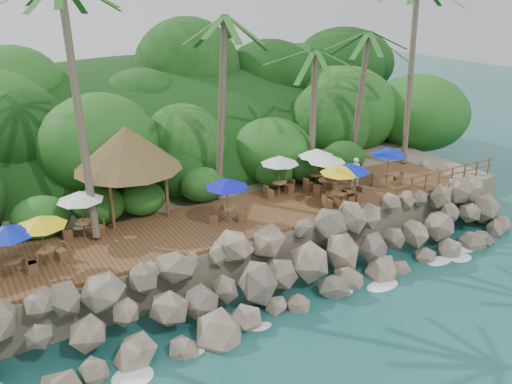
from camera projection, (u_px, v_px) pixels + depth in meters
ground at (325, 305)px, 24.27m from camera, size 140.00×140.00×0.00m
land_base at (179, 178)px, 36.64m from camera, size 32.00×25.20×2.10m
jungle_hill at (142, 163)px, 43.01m from camera, size 44.80×28.00×15.40m
seawall at (300, 263)px, 25.44m from camera, size 29.00×4.00×2.30m
terrace at (256, 213)px, 28.25m from camera, size 26.00×5.00×0.20m
jungle_foliage at (186, 197)px, 36.23m from camera, size 44.00×16.00×12.00m
foam_line at (321, 301)px, 24.50m from camera, size 25.20×0.80×0.06m
palms at (246, 5)px, 27.08m from camera, size 32.38×7.15×13.76m
palapa at (127, 148)px, 26.82m from camera, size 5.40×5.40×4.60m
dining_clusters at (251, 178)px, 27.33m from camera, size 22.51×5.33×2.31m
railing at (446, 175)px, 31.66m from camera, size 8.30×0.10×1.00m
waiter at (355, 172)px, 31.30m from camera, size 0.76×0.66×1.77m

